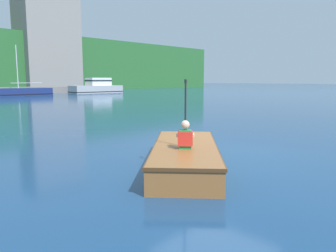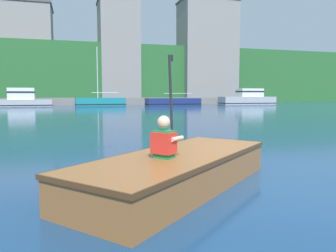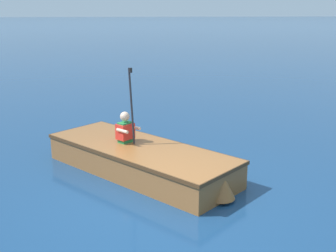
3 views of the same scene
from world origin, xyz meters
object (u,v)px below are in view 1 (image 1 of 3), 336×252
moored_boat_dock_center_near (97,87)px  rowboat_foreground (185,154)px  person_paddler (185,135)px  moored_boat_dock_west_end (22,92)px

moored_boat_dock_center_near → rowboat_foreground: size_ratio=2.08×
person_paddler → rowboat_foreground: bearing=41.0°
moored_boat_dock_west_end → rowboat_foreground: size_ratio=1.91×
rowboat_foreground → moored_boat_dock_west_end: bearing=73.2°
moored_boat_dock_west_end → rowboat_foreground: 36.34m
moored_boat_dock_center_near → person_paddler: size_ratio=5.53×
rowboat_foreground → person_paddler: bearing=-139.0°
moored_boat_dock_center_near → moored_boat_dock_west_end: bearing=-178.3°
moored_boat_dock_west_end → rowboat_foreground: bearing=-106.8°
moored_boat_dock_west_end → moored_boat_dock_center_near: moored_boat_dock_west_end is taller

